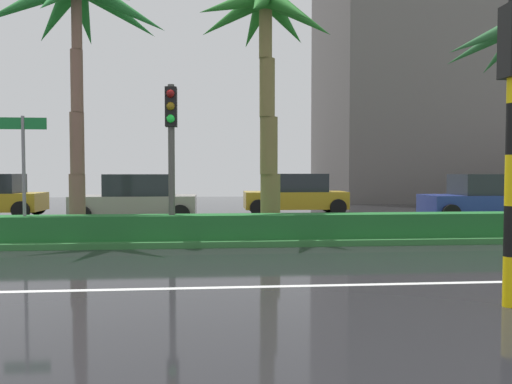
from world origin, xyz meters
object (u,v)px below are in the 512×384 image
object	(u,v)px
palm_tree_centre_left	(76,15)
car_in_traffic_fifth	(484,198)
car_in_traffic_third	(137,199)
traffic_signal_median_right	(171,133)
street_name_sign	(24,161)
palm_tree_centre	(265,37)
car_in_traffic_fourth	(296,195)
traffic_signal_foreground	(512,97)

from	to	relation	value
palm_tree_centre_left	car_in_traffic_fifth	size ratio (longest dim) A/B	1.62
car_in_traffic_third	car_in_traffic_fifth	bearing A→B (deg)	177.44
traffic_signal_median_right	car_in_traffic_third	size ratio (longest dim) A/B	0.88
palm_tree_centre_left	street_name_sign	size ratio (longest dim) A/B	2.32
car_in_traffic_fifth	palm_tree_centre	bearing A→B (deg)	24.14
palm_tree_centre_left	traffic_signal_median_right	xyz separation A→B (m)	(2.47, -0.95, -3.07)
palm_tree_centre_left	palm_tree_centre	size ratio (longest dim) A/B	1.01
car_in_traffic_third	car_in_traffic_fifth	world-z (taller)	same
palm_tree_centre_left	car_in_traffic_fourth	distance (m)	11.52
traffic_signal_foreground	car_in_traffic_fourth	world-z (taller)	traffic_signal_foreground
traffic_signal_foreground	palm_tree_centre	bearing A→B (deg)	-71.00
palm_tree_centre	traffic_signal_median_right	size ratio (longest dim) A/B	1.82
palm_tree_centre	street_name_sign	world-z (taller)	palm_tree_centre
traffic_signal_foreground	car_in_traffic_third	bearing A→B (deg)	-60.26
traffic_signal_foreground	car_in_traffic_fourth	size ratio (longest dim) A/B	0.95
palm_tree_centre_left	street_name_sign	distance (m)	4.01
street_name_sign	car_in_traffic_fifth	size ratio (longest dim) A/B	0.70
traffic_signal_foreground	street_name_sign	bearing A→B (deg)	-35.51
traffic_signal_median_right	street_name_sign	xyz separation A→B (m)	(-3.52, 0.03, -0.68)
car_in_traffic_third	car_in_traffic_fifth	size ratio (longest dim) A/B	1.00
palm_tree_centre_left	traffic_signal_median_right	world-z (taller)	palm_tree_centre_left
traffic_signal_median_right	car_in_traffic_fifth	xyz separation A→B (m)	(10.95, 5.11, -1.94)
palm_tree_centre	car_in_traffic_third	distance (m)	7.63
car_in_traffic_fifth	traffic_signal_median_right	bearing A→B (deg)	25.00
traffic_signal_foreground	car_in_traffic_third	size ratio (longest dim) A/B	0.95
car_in_traffic_fifth	palm_tree_centre_left	bearing A→B (deg)	17.20
traffic_signal_median_right	car_in_traffic_fourth	bearing A→B (deg)	62.09
car_in_traffic_third	car_in_traffic_fifth	xyz separation A→B (m)	(12.65, -0.57, 0.00)
car_in_traffic_fourth	street_name_sign	bearing A→B (deg)	46.68
palm_tree_centre_left	car_in_traffic_fifth	bearing A→B (deg)	17.20
car_in_traffic_fifth	street_name_sign	bearing A→B (deg)	19.32
palm_tree_centre	traffic_signal_foreground	world-z (taller)	palm_tree_centre
street_name_sign	car_in_traffic_fifth	xyz separation A→B (m)	(14.46, 5.07, -1.25)
traffic_signal_median_right	street_name_sign	world-z (taller)	traffic_signal_median_right
traffic_signal_median_right	traffic_signal_foreground	bearing A→B (deg)	-50.44
traffic_signal_median_right	car_in_traffic_fourth	distance (m)	9.91
palm_tree_centre_left	palm_tree_centre	world-z (taller)	palm_tree_centre_left
car_in_traffic_fourth	traffic_signal_foreground	bearing A→B (deg)	91.69
car_in_traffic_third	car_in_traffic_fourth	size ratio (longest dim) A/B	1.00
palm_tree_centre_left	traffic_signal_foreground	bearing A→B (deg)	-43.12
traffic_signal_median_right	street_name_sign	distance (m)	3.58
car_in_traffic_fourth	car_in_traffic_fifth	world-z (taller)	same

